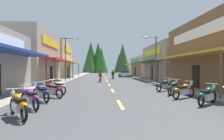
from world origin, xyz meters
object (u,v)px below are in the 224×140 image
at_px(streetlamp_right, 153,52).
at_px(rider_cruising_trailing, 113,75).
at_px(motorcycle_parked_left_4, 58,87).
at_px(motorcycle_parked_right_1, 207,95).
at_px(streetlamp_left, 68,53).
at_px(motorcycle_parked_left_2, 41,92).
at_px(motorcycle_parked_left_3, 52,90).
at_px(parked_car_curbside, 124,74).
at_px(motorcycle_parked_right_2, 184,90).
at_px(motorcycle_parked_right_4, 164,85).
at_px(motorcycle_parked_left_1, 30,97).
at_px(motorcycle_parked_left_0, 18,104).
at_px(rider_cruising_lead, 100,77).
at_px(motorcycle_parked_right_3, 173,87).

xyz_separation_m(streetlamp_right, rider_cruising_trailing, (-4.19, 9.33, -3.12)).
bearing_deg(rider_cruising_trailing, motorcycle_parked_left_4, 161.19).
bearing_deg(motorcycle_parked_right_1, streetlamp_left, 84.25).
distance_m(motorcycle_parked_left_2, motorcycle_parked_left_3, 1.26).
height_order(motorcycle_parked_left_4, parked_car_curbside, parked_car_curbside).
bearing_deg(motorcycle_parked_right_1, motorcycle_parked_right_2, 61.25).
relative_size(motorcycle_parked_right_4, motorcycle_parked_left_1, 1.04).
height_order(motorcycle_parked_right_2, motorcycle_parked_left_0, same).
bearing_deg(motorcycle_parked_left_1, rider_cruising_lead, -51.94).
bearing_deg(motorcycle_parked_left_1, motorcycle_parked_left_4, -42.53).
bearing_deg(streetlamp_right, motorcycle_parked_left_3, -133.91).
xyz_separation_m(streetlamp_left, motorcycle_parked_right_1, (9.69, -16.01, -3.44)).
bearing_deg(motorcycle_parked_left_3, streetlamp_left, -47.81).
distance_m(motorcycle_parked_left_2, rider_cruising_lead, 14.31).
bearing_deg(motorcycle_parked_left_0, streetlamp_left, -33.55).
xyz_separation_m(motorcycle_parked_right_4, parked_car_curbside, (0.01, 24.26, 0.20)).
xyz_separation_m(motorcycle_parked_right_1, motorcycle_parked_left_0, (-8.34, -1.76, 0.00)).
xyz_separation_m(motorcycle_parked_right_4, motorcycle_parked_left_0, (-8.11, -7.11, 0.00)).
xyz_separation_m(streetlamp_right, motorcycle_parked_left_2, (-9.65, -10.98, -3.29)).
height_order(streetlamp_right, motorcycle_parked_left_1, streetlamp_right).
bearing_deg(motorcycle_parked_left_3, rider_cruising_trailing, -68.82).
bearing_deg(rider_cruising_lead, parked_car_curbside, -22.04).
height_order(streetlamp_left, motorcycle_parked_left_4, streetlamp_left).
bearing_deg(motorcycle_parked_left_0, rider_cruising_trailing, -50.25).
distance_m(streetlamp_left, rider_cruising_trailing, 9.38).
relative_size(motorcycle_parked_left_1, parked_car_curbside, 0.39).
bearing_deg(motorcycle_parked_left_2, motorcycle_parked_right_3, -117.50).
distance_m(rider_cruising_trailing, parked_car_curbside, 8.26).
bearing_deg(motorcycle_parked_left_2, rider_cruising_lead, -53.93).
relative_size(motorcycle_parked_left_3, rider_cruising_trailing, 0.83).
relative_size(motorcycle_parked_right_3, rider_cruising_lead, 0.80).
xyz_separation_m(motorcycle_parked_right_4, rider_cruising_lead, (-5.09, 10.16, 0.17)).
xyz_separation_m(motorcycle_parked_right_4, motorcycle_parked_left_1, (-8.30, -5.55, 0.00)).
height_order(streetlamp_left, motorcycle_parked_right_3, streetlamp_left).
bearing_deg(streetlamp_left, motorcycle_parked_left_3, -84.24).
distance_m(motorcycle_parked_right_1, motorcycle_parked_right_3, 3.54).
relative_size(motorcycle_parked_right_4, rider_cruising_trailing, 0.82).
bearing_deg(motorcycle_parked_left_4, rider_cruising_lead, -58.63).
xyz_separation_m(motorcycle_parked_left_4, rider_cruising_lead, (3.04, 11.09, 0.17)).
bearing_deg(parked_car_curbside, motorcycle_parked_left_1, 165.24).
bearing_deg(motorcycle_parked_right_3, streetlamp_left, 76.30).
xyz_separation_m(motorcycle_parked_right_1, motorcycle_parked_right_3, (-0.27, 3.53, 0.00)).
bearing_deg(motorcycle_parked_left_3, parked_car_curbside, -70.48).
distance_m(motorcycle_parked_right_3, parked_car_curbside, 26.09).
bearing_deg(motorcycle_parked_left_0, motorcycle_parked_left_1, -30.97).
height_order(motorcycle_parked_right_3, rider_cruising_trailing, rider_cruising_trailing).
relative_size(motorcycle_parked_left_0, motorcycle_parked_left_2, 1.04).
relative_size(motorcycle_parked_right_2, motorcycle_parked_left_4, 1.17).
relative_size(motorcycle_parked_left_1, rider_cruising_lead, 0.79).
bearing_deg(motorcycle_parked_right_2, motorcycle_parked_right_4, 59.05).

